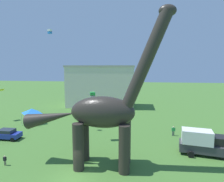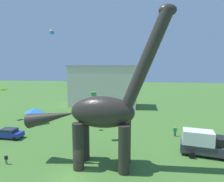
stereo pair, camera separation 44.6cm
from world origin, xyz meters
TOP-DOWN VIEW (x-y plane):
  - ground_plane at (0.00, 0.00)m, footprint 240.00×240.00m
  - dinosaur_sculpture at (2.43, 3.10)m, footprint 16.40×3.47m
  - parked_sedan_left at (-13.61, 8.91)m, footprint 4.22×2.01m
  - parked_box_truck at (14.47, 7.38)m, footprint 5.88×3.05m
  - person_vendor_side at (-8.49, 1.68)m, footprint 0.44×0.19m
  - person_near_flyer at (12.16, 13.72)m, footprint 0.59×0.26m
  - festival_canopy_tent at (-14.02, 16.86)m, footprint 3.15×3.15m
  - kite_mid_right at (-21.42, 18.20)m, footprint 1.40×1.56m
  - kite_high_right at (-8.30, 13.94)m, footprint 0.63×0.63m
  - kite_near_high at (-0.30, 10.28)m, footprint 0.92×0.92m
  - background_building_block at (-3.72, 34.90)m, footprint 18.55×8.19m

SIDE VIEW (x-z plane):
  - ground_plane at x=0.00m, z-range 0.00..0.00m
  - person_vendor_side at x=-8.49m, z-range 0.12..1.29m
  - parked_sedan_left at x=-13.61m, z-range 0.03..1.58m
  - person_near_flyer at x=12.16m, z-range 0.17..1.74m
  - parked_box_truck at x=14.47m, z-range 0.05..3.25m
  - festival_canopy_tent at x=-14.02m, z-range 1.04..4.04m
  - background_building_block at x=-3.72m, z-range 0.01..11.45m
  - dinosaur_sculpture at x=2.43m, z-range -2.37..14.77m
  - kite_mid_right at x=-21.42m, z-range 6.12..6.59m
  - kite_near_high at x=-0.30m, z-range 6.35..7.39m
  - kite_high_right at x=-8.30m, z-range 16.53..17.25m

